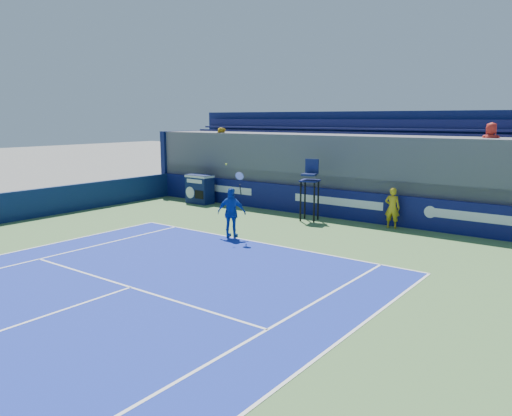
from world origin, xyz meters
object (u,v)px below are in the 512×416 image
Objects in this scene: ball_person at (392,208)px; tennis_player at (232,213)px; match_clock at (200,188)px; umpire_chair at (310,183)px.

tennis_player is (-3.84, -4.77, 0.10)m from ball_person.
umpire_chair is (6.38, -0.35, 0.79)m from match_clock.
ball_person is at bearing 1.65° from match_clock.
umpire_chair reaches higher than match_clock.
umpire_chair is at bearing 81.26° from tennis_player.
match_clock is at bearing 176.83° from umpire_chair.
umpire_chair reaches higher than ball_person.
ball_person is 0.60× the size of tennis_player.
ball_person is 3.35m from umpire_chair.
tennis_player reaches higher than match_clock.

